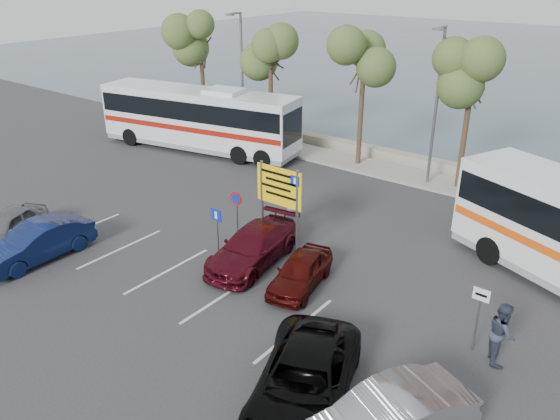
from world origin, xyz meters
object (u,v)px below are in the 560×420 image
Objects in this scene: car_silver_a at (6,227)px; suv_black at (304,382)px; pedestrian_near at (290,210)px; pedestrian_far at (502,333)px; street_lamp_left at (241,71)px; street_lamp_right at (436,100)px; direction_sign at (279,193)px; car_blue at (37,242)px; car_maroon at (253,247)px; car_red at (300,272)px; coach_bus_left at (199,121)px.

suv_black is (15.38, 0.00, 0.05)m from car_silver_a.
pedestrian_far is (10.35, -3.52, 0.20)m from pedestrian_near.
car_silver_a is 12.08m from pedestrian_near.
street_lamp_left reaches higher than pedestrian_near.
street_lamp_left is 1.00× the size of street_lamp_right.
direction_sign is at bearing 13.12° from car_silver_a.
pedestrian_near is at bearing 113.99° from direction_sign.
street_lamp_left is 15.24m from direction_sign.
direction_sign reaches higher than pedestrian_far.
car_blue is 0.84× the size of suv_black.
direction_sign is 2.28× the size of pedestrian_near.
direction_sign is 0.89× the size of car_silver_a.
street_lamp_left is 1.78× the size of car_blue.
car_blue is (2.40, 0.00, 0.05)m from car_silver_a.
car_maroon is 3.09× the size of pedestrian_near.
pedestrian_near reaches higher than car_silver_a.
direction_sign is at bearing 129.24° from car_red.
car_silver_a is 0.90× the size of car_blue.
car_red is (13.50, -12.29, -3.98)m from street_lamp_left.
pedestrian_far is (7.55, -12.04, -3.61)m from street_lamp_right.
coach_bus_left is at bearing 148.62° from direction_sign.
street_lamp_left is at bearing 136.83° from direction_sign.
suv_black is (6.00, -6.70, -1.69)m from direction_sign.
pedestrian_far is (9.54, -1.72, -1.44)m from direction_sign.
coach_bus_left is 23.35m from pedestrian_far.
car_red is at bearing -0.70° from car_silver_a.
pedestrian_near is at bearing 106.28° from suv_black.
car_silver_a is 1.11× the size of car_red.
direction_sign is at bearing -100.94° from street_lamp_right.
street_lamp_left is at bearing 125.21° from car_red.
suv_black is at bearing -65.94° from car_red.
pedestrian_far is at bearing 15.96° from car_blue.
direction_sign is (-2.00, -10.32, -2.17)m from street_lamp_right.
street_lamp_right reaches higher than suv_black.
street_lamp_left reaches higher than car_maroon.
car_red is at bearing 104.15° from suv_black.
direction_sign reaches higher than car_maroon.
pedestrian_far reaches higher than car_red.
pedestrian_near is at bearing -39.86° from street_lamp_left.
coach_bus_left is at bearing 119.70° from suv_black.
coach_bus_left is at bearing 134.85° from car_maroon.
street_lamp_left is 18.69m from car_red.
pedestrian_near is (6.18, 8.50, 0.05)m from car_blue.
coach_bus_left is 6.71× the size of pedestrian_far.
street_lamp_right is 0.60× the size of coach_bus_left.
direction_sign is at bearing -43.17° from street_lamp_left.
car_silver_a is (1.62, -17.02, -3.91)m from street_lamp_left.
pedestrian_far is at bearing -10.21° from direction_sign.
street_lamp_left is at bearing 112.59° from suv_black.
pedestrian_far is (9.55, -0.02, 0.28)m from car_maroon.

